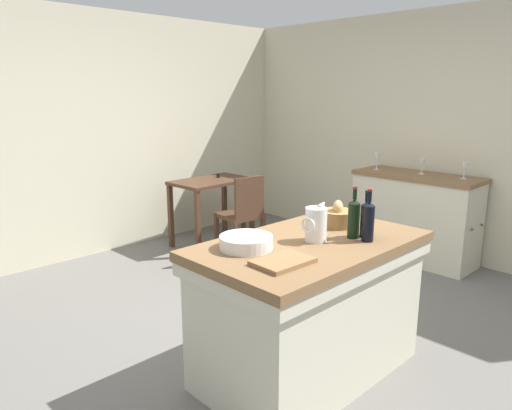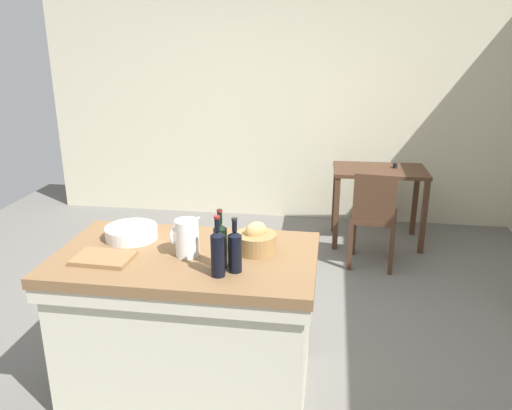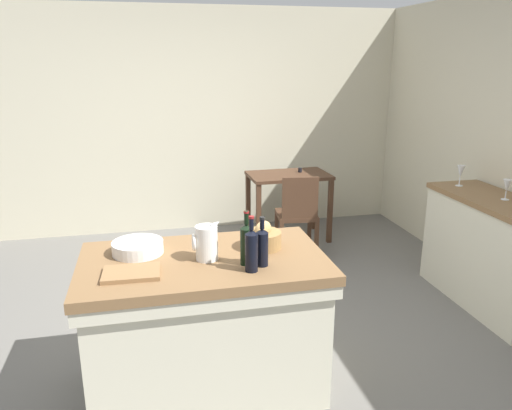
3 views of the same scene
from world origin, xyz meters
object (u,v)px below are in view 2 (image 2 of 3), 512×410
object	(u,v)px
wooden_chair	(374,216)
wine_bottle_dark	(235,250)
island_table	(189,317)
bread_basket	(256,241)
cutting_board	(104,258)
wine_bottle_amber	(220,244)
pitcher	(187,237)
wash_bowl	(131,233)
writing_desk	(379,181)
wine_bottle_green	(218,252)

from	to	relation	value
wooden_chair	wine_bottle_dark	xyz separation A→B (m)	(-0.86, -2.06, 0.50)
island_table	bread_basket	world-z (taller)	bread_basket
cutting_board	wine_bottle_amber	distance (m)	0.65
wooden_chair	bread_basket	xyz separation A→B (m)	(-0.79, -1.80, 0.45)
island_table	wine_bottle_amber	distance (m)	0.60
pitcher	wash_bowl	world-z (taller)	pitcher
wash_bowl	cutting_board	size ratio (longest dim) A/B	1.00
cutting_board	wine_bottle_amber	bearing A→B (deg)	0.77
writing_desk	wine_bottle_amber	distance (m)	2.86
bread_basket	cutting_board	size ratio (longest dim) A/B	0.75
pitcher	wine_bottle_amber	bearing A→B (deg)	-29.59
island_table	wine_bottle_amber	xyz separation A→B (m)	(0.23, -0.14, 0.53)
pitcher	bread_basket	xyz separation A→B (m)	(0.36, 0.11, -0.04)
wash_bowl	bread_basket	bearing A→B (deg)	-6.02
writing_desk	wine_bottle_green	size ratio (longest dim) A/B	2.86
writing_desk	wash_bowl	xyz separation A→B (m)	(-1.64, -2.34, 0.28)
wine_bottle_dark	pitcher	bearing A→B (deg)	152.17
wash_bowl	wine_bottle_amber	size ratio (longest dim) A/B	0.96
pitcher	wine_bottle_dark	xyz separation A→B (m)	(0.30, -0.16, 0.01)
cutting_board	wine_bottle_green	world-z (taller)	wine_bottle_green
cutting_board	wine_bottle_dark	world-z (taller)	wine_bottle_dark
writing_desk	bread_basket	distance (m)	2.59
wooden_chair	wine_bottle_green	world-z (taller)	wine_bottle_green
island_table	wine_bottle_amber	world-z (taller)	wine_bottle_amber
wine_bottle_green	wine_bottle_amber	bearing A→B (deg)	94.76
island_table	wine_bottle_green	distance (m)	0.63
island_table	wine_bottle_green	size ratio (longest dim) A/B	4.54
bread_basket	island_table	bearing A→B (deg)	-167.46
island_table	wash_bowl	world-z (taller)	wash_bowl
wine_bottle_dark	island_table	bearing A→B (deg)	150.30
pitcher	wine_bottle_green	xyz separation A→B (m)	(0.22, -0.22, 0.02)
bread_basket	wine_bottle_amber	xyz separation A→B (m)	(-0.15, -0.23, 0.07)
wash_bowl	bread_basket	xyz separation A→B (m)	(0.76, -0.08, 0.03)
writing_desk	cutting_board	xyz separation A→B (m)	(-1.67, -2.66, 0.25)
wash_bowl	island_table	bearing A→B (deg)	-23.57
wash_bowl	wine_bottle_amber	world-z (taller)	wine_bottle_amber
wooden_chair	wine_bottle_green	size ratio (longest dim) A/B	2.83
bread_basket	wash_bowl	bearing A→B (deg)	173.98
writing_desk	cutting_board	distance (m)	3.15
wine_bottle_dark	wine_bottle_green	size ratio (longest dim) A/B	0.91
writing_desk	wine_bottle_green	world-z (taller)	wine_bottle_green
writing_desk	cutting_board	size ratio (longest dim) A/B	2.99
island_table	writing_desk	bearing A→B (deg)	63.29
wash_bowl	pitcher	bearing A→B (deg)	-25.35
cutting_board	pitcher	bearing A→B (deg)	16.86
pitcher	cutting_board	distance (m)	0.46
island_table	cutting_board	bearing A→B (deg)	-159.72
island_table	wooden_chair	size ratio (longest dim) A/B	1.60
island_table	wine_bottle_dark	distance (m)	0.63
cutting_board	wine_bottle_dark	size ratio (longest dim) A/B	1.06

